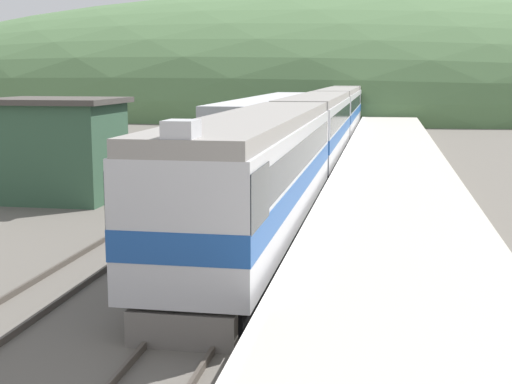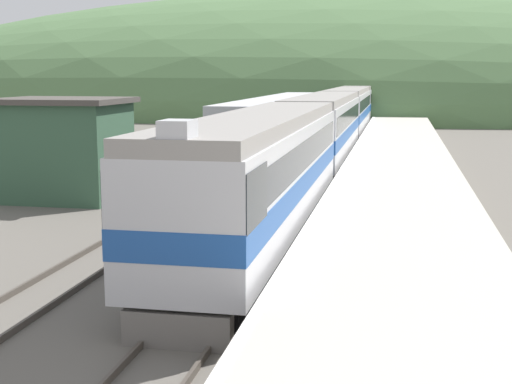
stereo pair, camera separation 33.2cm
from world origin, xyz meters
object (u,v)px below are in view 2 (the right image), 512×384
object	(u,v)px
carriage_fourth	(360,102)
carriage_second	(325,128)
siding_train	(276,123)
carriage_third	(348,111)
express_train_lead_car	(261,174)

from	to	relation	value
carriage_fourth	carriage_second	bearing A→B (deg)	-90.00
carriage_fourth	siding_train	size ratio (longest dim) A/B	0.66
siding_train	carriage_third	bearing A→B (deg)	68.82
carriage_second	carriage_fourth	bearing A→B (deg)	90.00
carriage_second	carriage_fourth	xyz separation A→B (m)	(0.00, 40.26, 0.00)
express_train_lead_car	carriage_second	world-z (taller)	express_train_lead_car
express_train_lead_car	siding_train	distance (m)	29.25
express_train_lead_car	carriage_third	bearing A→B (deg)	90.00
carriage_fourth	siding_train	world-z (taller)	carriage_fourth
express_train_lead_car	carriage_third	distance (m)	40.39
express_train_lead_car	carriage_second	size ratio (longest dim) A/B	0.99
carriage_second	siding_train	distance (m)	9.73
carriage_fourth	carriage_third	bearing A→B (deg)	-90.00
express_train_lead_car	carriage_second	xyz separation A→B (m)	(0.00, 20.26, -0.01)
carriage_second	express_train_lead_car	bearing A→B (deg)	-90.00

